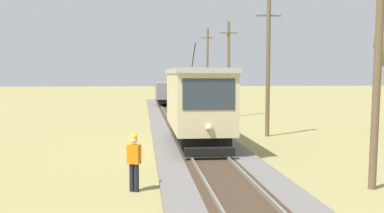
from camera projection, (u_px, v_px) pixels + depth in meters
The scene contains 8 objects.
red_tram at pixel (197, 103), 22.75m from camera, with size 2.60×8.54×4.79m.
freight_car at pixel (167, 93), 50.42m from camera, with size 2.40×5.20×2.31m.
utility_pole_near_tram at pixel (377, 69), 14.32m from camera, with size 1.40×0.54×7.24m.
utility_pole_mid at pixel (268, 66), 26.79m from camera, with size 1.40×0.30×7.77m.
utility_pole_far at pixel (229, 68), 39.04m from camera, with size 1.40×0.58×7.86m.
utility_pole_distant at pixel (207, 67), 51.82m from camera, with size 1.40×0.61×8.49m.
gravel_pile at pixel (209, 99), 55.62m from camera, with size 3.05×3.05×1.14m, color gray.
track_worker at pixel (134, 160), 14.34m from camera, with size 0.45×0.38×1.78m.
Camera 1 is at (-2.61, -3.01, 3.59)m, focal length 44.33 mm.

